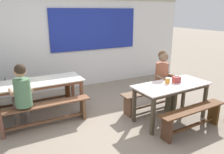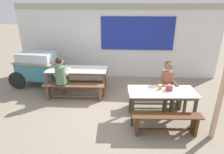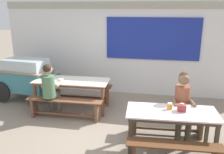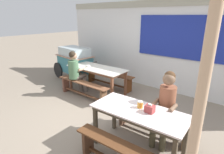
# 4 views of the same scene
# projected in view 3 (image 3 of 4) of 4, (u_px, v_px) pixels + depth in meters

# --- Properties ---
(ground_plane) EXTENTS (40.00, 40.00, 0.00)m
(ground_plane) POSITION_uv_depth(u_px,v_px,m) (111.00, 133.00, 4.86)
(ground_plane) COLOR gray
(backdrop_wall) EXTENTS (7.24, 0.23, 2.62)m
(backdrop_wall) POSITION_uv_depth(u_px,v_px,m) (128.00, 47.00, 6.79)
(backdrop_wall) COLOR silver
(backdrop_wall) RESTS_ON ground_plane
(dining_table_far) EXTENTS (1.84, 0.77, 0.76)m
(dining_table_far) POSITION_uv_depth(u_px,v_px,m) (72.00, 83.00, 5.81)
(dining_table_far) COLOR silver
(dining_table_far) RESTS_ON ground_plane
(dining_table_near) EXTENTS (1.58, 0.77, 0.76)m
(dining_table_near) POSITION_uv_depth(u_px,v_px,m) (172.00, 116.00, 4.08)
(dining_table_near) COLOR silver
(dining_table_near) RESTS_ON ground_plane
(bench_far_back) EXTENTS (1.79, 0.34, 0.46)m
(bench_far_back) POSITION_uv_depth(u_px,v_px,m) (79.00, 90.00, 6.45)
(bench_far_back) COLOR brown
(bench_far_back) RESTS_ON ground_plane
(bench_far_front) EXTENTS (1.75, 0.28, 0.46)m
(bench_far_front) POSITION_uv_depth(u_px,v_px,m) (64.00, 106.00, 5.39)
(bench_far_front) COLOR brown
(bench_far_front) RESTS_ON ground_plane
(bench_near_back) EXTENTS (1.53, 0.40, 0.46)m
(bench_near_back) POSITION_uv_depth(u_px,v_px,m) (167.00, 120.00, 4.71)
(bench_near_back) COLOR brown
(bench_near_back) RESTS_ON ground_plane
(bench_near_front) EXTENTS (1.48, 0.33, 0.46)m
(bench_near_front) POSITION_uv_depth(u_px,v_px,m) (174.00, 154.00, 3.65)
(bench_near_front) COLOR #543019
(bench_near_front) RESTS_ON ground_plane
(food_cart) EXTENTS (1.75, 0.97, 1.15)m
(food_cart) POSITION_uv_depth(u_px,v_px,m) (26.00, 76.00, 6.42)
(food_cart) COLOR teal
(food_cart) RESTS_ON ground_plane
(person_left_back_turned) EXTENTS (0.43, 0.55, 1.28)m
(person_left_back_turned) POSITION_uv_depth(u_px,v_px,m) (50.00, 87.00, 5.41)
(person_left_back_turned) COLOR #6B5D53
(person_left_back_turned) RESTS_ON ground_plane
(person_right_near_table) EXTENTS (0.42, 0.53, 1.31)m
(person_right_near_table) POSITION_uv_depth(u_px,v_px,m) (183.00, 102.00, 4.49)
(person_right_near_table) COLOR #423D2A
(person_right_near_table) RESTS_ON ground_plane
(tissue_box) EXTENTS (0.14, 0.12, 0.14)m
(tissue_box) POSITION_uv_depth(u_px,v_px,m) (182.00, 108.00, 4.06)
(tissue_box) COLOR #A23938
(tissue_box) RESTS_ON dining_table_near
(condiment_jar) EXTENTS (0.09, 0.09, 0.11)m
(condiment_jar) POSITION_uv_depth(u_px,v_px,m) (170.00, 106.00, 4.13)
(condiment_jar) COLOR orange
(condiment_jar) RESTS_ON dining_table_near
(soup_bowl) EXTENTS (0.12, 0.12, 0.05)m
(soup_bowl) POSITION_uv_depth(u_px,v_px,m) (61.00, 80.00, 5.74)
(soup_bowl) COLOR silver
(soup_bowl) RESTS_ON dining_table_far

